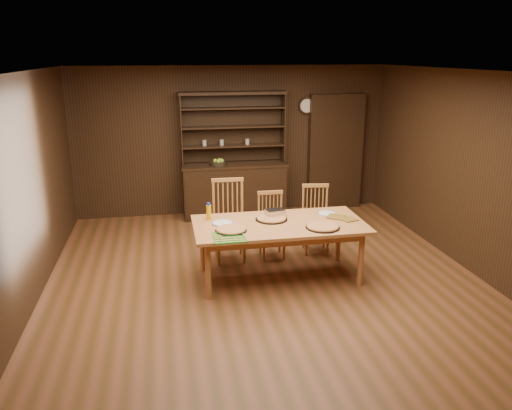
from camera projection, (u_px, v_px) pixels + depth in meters
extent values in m
plane|color=brown|center=(266.00, 280.00, 6.41)|extent=(6.00, 6.00, 0.00)
plane|color=silver|center=(267.00, 71.00, 5.65)|extent=(6.00, 6.00, 0.00)
plane|color=#322110|center=(232.00, 141.00, 8.85)|extent=(5.50, 0.00, 5.50)
plane|color=#322110|center=(361.00, 297.00, 3.21)|extent=(5.50, 0.00, 5.50)
plane|color=#322110|center=(24.00, 194.00, 5.54)|extent=(0.00, 6.00, 6.00)
plane|color=#322110|center=(472.00, 173.00, 6.51)|extent=(0.00, 6.00, 6.00)
cube|color=black|center=(234.00, 191.00, 8.85)|extent=(1.80, 0.50, 0.90)
cube|color=black|center=(234.00, 165.00, 8.71)|extent=(1.84, 0.52, 0.04)
cube|color=black|center=(232.00, 127.00, 8.74)|extent=(1.80, 0.02, 1.20)
cube|color=black|center=(181.00, 130.00, 8.45)|extent=(0.02, 0.32, 1.20)
cube|color=black|center=(283.00, 127.00, 8.76)|extent=(0.02, 0.32, 1.20)
cube|color=black|center=(232.00, 93.00, 8.43)|extent=(1.84, 0.34, 0.05)
cylinder|color=#A09787|center=(204.00, 143.00, 8.58)|extent=(0.07, 0.07, 0.10)
cylinder|color=#A09787|center=(222.00, 142.00, 8.64)|extent=(0.07, 0.07, 0.10)
cube|color=black|center=(335.00, 152.00, 9.16)|extent=(1.00, 0.18, 2.10)
cylinder|color=black|center=(307.00, 106.00, 8.87)|extent=(0.30, 0.04, 0.30)
cylinder|color=silver|center=(307.00, 106.00, 8.85)|extent=(0.24, 0.01, 0.24)
cube|color=#BE7A42|center=(279.00, 225.00, 6.28)|extent=(2.15, 1.08, 0.04)
cylinder|color=#BE7A42|center=(208.00, 271.00, 5.83)|extent=(0.07, 0.07, 0.71)
cylinder|color=#BE7A42|center=(202.00, 246.00, 6.60)|extent=(0.07, 0.07, 0.71)
cylinder|color=#BE7A42|center=(361.00, 259.00, 6.17)|extent=(0.07, 0.07, 0.71)
cylinder|color=#BE7A42|center=(338.00, 236.00, 6.94)|extent=(0.07, 0.07, 0.71)
cube|color=#BD7840|center=(230.00, 227.00, 6.91)|extent=(0.48, 0.45, 0.04)
cylinder|color=#BD7840|center=(218.00, 250.00, 6.80)|extent=(0.04, 0.04, 0.46)
cylinder|color=#BD7840|center=(216.00, 241.00, 7.12)|extent=(0.04, 0.04, 0.46)
cylinder|color=#BD7840|center=(244.00, 248.00, 6.86)|extent=(0.04, 0.04, 0.46)
cylinder|color=#BD7840|center=(241.00, 239.00, 7.17)|extent=(0.04, 0.04, 0.46)
cube|color=#BD7840|center=(227.00, 180.00, 6.91)|extent=(0.45, 0.04, 0.05)
cube|color=#BD7840|center=(272.00, 231.00, 7.05)|extent=(0.38, 0.36, 0.04)
cylinder|color=#BD7840|center=(264.00, 248.00, 6.96)|extent=(0.03, 0.03, 0.37)
cylinder|color=#BD7840|center=(260.00, 242.00, 7.22)|extent=(0.03, 0.03, 0.37)
cylinder|color=#BD7840|center=(284.00, 247.00, 7.01)|extent=(0.03, 0.03, 0.37)
cylinder|color=#BD7840|center=(280.00, 240.00, 7.27)|extent=(0.03, 0.03, 0.37)
cube|color=#BD7840|center=(270.00, 193.00, 7.05)|extent=(0.36, 0.04, 0.05)
cube|color=#BD7840|center=(316.00, 225.00, 7.21)|extent=(0.46, 0.44, 0.04)
cylinder|color=#BD7840|center=(306.00, 243.00, 7.13)|extent=(0.03, 0.03, 0.39)
cylinder|color=#BD7840|center=(304.00, 236.00, 7.40)|extent=(0.03, 0.03, 0.39)
cylinder|color=#BD7840|center=(328.00, 243.00, 7.14)|extent=(0.03, 0.03, 0.39)
cylinder|color=#BD7840|center=(324.00, 236.00, 7.42)|extent=(0.03, 0.03, 0.39)
cube|color=#BD7840|center=(315.00, 186.00, 7.20)|extent=(0.39, 0.09, 0.05)
cylinder|color=black|center=(231.00, 231.00, 5.99)|extent=(0.38, 0.38, 0.01)
cylinder|color=tan|center=(231.00, 229.00, 5.99)|extent=(0.35, 0.35, 0.02)
torus|color=#BF9044|center=(231.00, 229.00, 5.99)|extent=(0.36, 0.36, 0.03)
cylinder|color=black|center=(323.00, 227.00, 6.10)|extent=(0.42, 0.42, 0.01)
cylinder|color=tan|center=(323.00, 226.00, 6.09)|extent=(0.39, 0.39, 0.02)
torus|color=#BF9044|center=(323.00, 226.00, 6.09)|extent=(0.40, 0.40, 0.03)
cylinder|color=black|center=(271.00, 219.00, 6.40)|extent=(0.41, 0.41, 0.01)
cylinder|color=tan|center=(271.00, 218.00, 6.39)|extent=(0.37, 0.37, 0.02)
torus|color=#BF9044|center=(271.00, 218.00, 6.39)|extent=(0.38, 0.38, 0.03)
cylinder|color=silver|center=(223.00, 223.00, 6.25)|extent=(0.27, 0.27, 0.01)
torus|color=navy|center=(223.00, 223.00, 6.25)|extent=(0.27, 0.27, 0.01)
cylinder|color=silver|center=(327.00, 214.00, 6.62)|extent=(0.24, 0.24, 0.01)
torus|color=navy|center=(327.00, 213.00, 6.62)|extent=(0.25, 0.25, 0.01)
cube|color=silver|center=(275.00, 213.00, 6.51)|extent=(0.26, 0.21, 0.09)
cylinder|color=#E19D0B|center=(209.00, 212.00, 6.38)|extent=(0.06, 0.06, 0.19)
cylinder|color=#152AAC|center=(209.00, 204.00, 6.35)|extent=(0.04, 0.04, 0.03)
cube|color=red|center=(349.00, 219.00, 6.39)|extent=(0.24, 0.24, 0.01)
cube|color=red|center=(336.00, 217.00, 6.49)|extent=(0.29, 0.29, 0.02)
cylinder|color=black|center=(218.00, 164.00, 8.60)|extent=(0.27, 0.27, 0.06)
sphere|color=#83B530|center=(215.00, 161.00, 8.58)|extent=(0.08, 0.08, 0.08)
sphere|color=#83B530|center=(220.00, 160.00, 8.62)|extent=(0.08, 0.08, 0.08)
sphere|color=#83B530|center=(218.00, 161.00, 8.54)|extent=(0.08, 0.08, 0.08)
sphere|color=#83B530|center=(222.00, 161.00, 8.58)|extent=(0.08, 0.08, 0.08)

